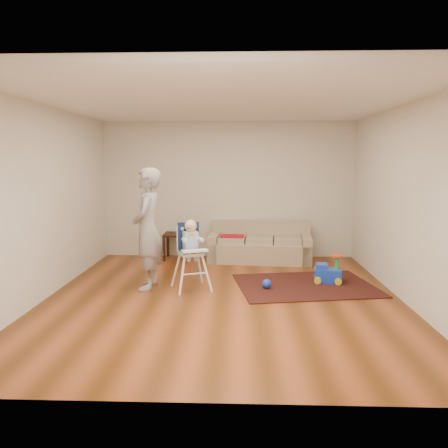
{
  "coord_description": "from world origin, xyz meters",
  "views": [
    {
      "loc": [
        0.23,
        -6.0,
        1.93
      ],
      "look_at": [
        0.0,
        0.4,
        1.0
      ],
      "focal_mm": 35.0,
      "sensor_mm": 36.0,
      "label": 1
    }
  ],
  "objects_px": {
    "ride_on_toy": "(328,268)",
    "toy_ball": "(267,284)",
    "sofa": "(260,242)",
    "side_table": "(177,246)",
    "high_chair": "(191,256)",
    "adult": "(148,229)"
  },
  "relations": [
    {
      "from": "high_chair",
      "to": "sofa",
      "type": "bearing_deg",
      "value": 38.0
    },
    {
      "from": "adult",
      "to": "high_chair",
      "type": "bearing_deg",
      "value": 84.48
    },
    {
      "from": "adult",
      "to": "ride_on_toy",
      "type": "bearing_deg",
      "value": 95.88
    },
    {
      "from": "sofa",
      "to": "high_chair",
      "type": "relative_size",
      "value": 1.88
    },
    {
      "from": "toy_ball",
      "to": "high_chair",
      "type": "height_order",
      "value": "high_chair"
    },
    {
      "from": "ride_on_toy",
      "to": "toy_ball",
      "type": "distance_m",
      "value": 1.07
    },
    {
      "from": "sofa",
      "to": "side_table",
      "type": "distance_m",
      "value": 1.63
    },
    {
      "from": "side_table",
      "to": "ride_on_toy",
      "type": "relative_size",
      "value": 1.14
    },
    {
      "from": "side_table",
      "to": "toy_ball",
      "type": "relative_size",
      "value": 3.62
    },
    {
      "from": "ride_on_toy",
      "to": "toy_ball",
      "type": "relative_size",
      "value": 3.18
    },
    {
      "from": "side_table",
      "to": "high_chair",
      "type": "height_order",
      "value": "high_chair"
    },
    {
      "from": "high_chair",
      "to": "adult",
      "type": "distance_m",
      "value": 0.77
    },
    {
      "from": "high_chair",
      "to": "toy_ball",
      "type": "bearing_deg",
      "value": -20.55
    },
    {
      "from": "side_table",
      "to": "adult",
      "type": "relative_size",
      "value": 0.28
    },
    {
      "from": "sofa",
      "to": "ride_on_toy",
      "type": "relative_size",
      "value": 4.46
    },
    {
      "from": "side_table",
      "to": "high_chair",
      "type": "xyz_separation_m",
      "value": [
        0.5,
        -2.05,
        0.26
      ]
    },
    {
      "from": "ride_on_toy",
      "to": "high_chair",
      "type": "xyz_separation_m",
      "value": [
        -2.13,
        -0.4,
        0.27
      ]
    },
    {
      "from": "side_table",
      "to": "adult",
      "type": "bearing_deg",
      "value": -94.49
    },
    {
      "from": "side_table",
      "to": "high_chair",
      "type": "relative_size",
      "value": 0.48
    },
    {
      "from": "sofa",
      "to": "high_chair",
      "type": "bearing_deg",
      "value": -115.4
    },
    {
      "from": "ride_on_toy",
      "to": "sofa",
      "type": "bearing_deg",
      "value": 133.07
    },
    {
      "from": "toy_ball",
      "to": "high_chair",
      "type": "xyz_separation_m",
      "value": [
        -1.14,
        -0.02,
        0.43
      ]
    }
  ]
}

